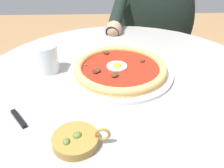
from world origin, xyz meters
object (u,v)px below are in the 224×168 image
object	(u,v)px
steak_knife	(14,113)
diner_person	(152,52)
cafe_chair_diner	(155,47)
pizza_on_plate	(120,69)
water_glass	(48,60)
dining_table	(124,118)
olive_pan	(76,140)

from	to	relation	value
steak_knife	diner_person	xyz separation A→B (m)	(0.76, -0.49, -0.22)
cafe_chair_diner	diner_person	bearing A→B (deg)	161.24
pizza_on_plate	water_glass	distance (m)	0.23
dining_table	steak_knife	bearing A→B (deg)	115.95
diner_person	cafe_chair_diner	size ratio (longest dim) A/B	1.41
water_glass	olive_pan	bearing A→B (deg)	-160.01
water_glass	steak_knife	xyz separation A→B (m)	(-0.21, 0.05, -0.03)
dining_table	pizza_on_plate	bearing A→B (deg)	14.15
cafe_chair_diner	dining_table	bearing A→B (deg)	161.89
pizza_on_plate	diner_person	distance (m)	0.66
water_glass	cafe_chair_diner	size ratio (longest dim) A/B	0.10
steak_knife	cafe_chair_diner	world-z (taller)	cafe_chair_diner
pizza_on_plate	steak_knife	size ratio (longest dim) A/B	2.09
pizza_on_plate	steak_knife	distance (m)	0.33
olive_pan	cafe_chair_diner	size ratio (longest dim) A/B	0.15
olive_pan	diner_person	size ratio (longest dim) A/B	0.11
pizza_on_plate	diner_person	bearing A→B (deg)	-20.33
water_glass	steak_knife	bearing A→B (deg)	167.10
steak_knife	cafe_chair_diner	bearing A→B (deg)	-30.65
olive_pan	cafe_chair_diner	xyz separation A→B (m)	(1.01, -0.37, -0.25)
water_glass	olive_pan	world-z (taller)	water_glass
diner_person	olive_pan	bearing A→B (deg)	159.42
olive_pan	steak_knife	bearing A→B (deg)	57.43
dining_table	diner_person	size ratio (longest dim) A/B	0.79
steak_knife	diner_person	bearing A→B (deg)	-32.57
water_glass	olive_pan	size ratio (longest dim) A/B	0.70
diner_person	cafe_chair_diner	distance (m)	0.15
water_glass	diner_person	world-z (taller)	diner_person
olive_pan	cafe_chair_diner	world-z (taller)	cafe_chair_diner
cafe_chair_diner	olive_pan	bearing A→B (deg)	159.67
pizza_on_plate	water_glass	world-z (taller)	water_glass
dining_table	water_glass	size ratio (longest dim) A/B	10.73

